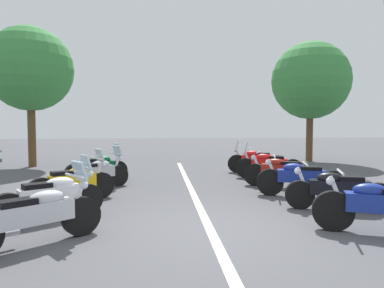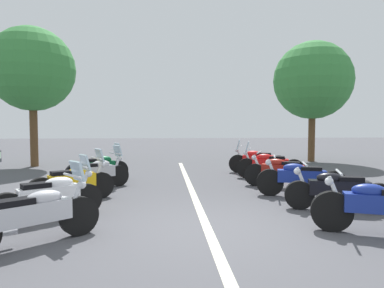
# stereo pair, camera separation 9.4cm
# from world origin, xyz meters

# --- Properties ---
(ground_plane) EXTENTS (80.00, 80.00, 0.00)m
(ground_plane) POSITION_xyz_m (0.00, 0.00, 0.00)
(ground_plane) COLOR #4C4C51
(lane_centre_stripe) EXTENTS (13.95, 0.16, 0.01)m
(lane_centre_stripe) POSITION_xyz_m (3.07, 0.00, 0.00)
(lane_centre_stripe) COLOR beige
(lane_centre_stripe) RESTS_ON ground_plane
(motorcycle_left_row_0) EXTENTS (1.41, 1.68, 1.20)m
(motorcycle_left_row_0) POSITION_xyz_m (-0.47, 2.63, 0.46)
(motorcycle_left_row_0) COLOR black
(motorcycle_left_row_0) RESTS_ON ground_plane
(motorcycle_left_row_1) EXTENTS (1.25, 1.75, 1.19)m
(motorcycle_left_row_1) POSITION_xyz_m (0.88, 2.84, 0.46)
(motorcycle_left_row_1) COLOR black
(motorcycle_left_row_1) RESTS_ON ground_plane
(motorcycle_left_row_2) EXTENTS (1.18, 1.75, 1.21)m
(motorcycle_left_row_2) POSITION_xyz_m (2.37, 2.82, 0.46)
(motorcycle_left_row_2) COLOR black
(motorcycle_left_row_2) RESTS_ON ground_plane
(motorcycle_left_row_3) EXTENTS (1.35, 1.72, 1.19)m
(motorcycle_left_row_3) POSITION_xyz_m (3.89, 2.61, 0.46)
(motorcycle_left_row_3) COLOR black
(motorcycle_left_row_3) RESTS_ON ground_plane
(motorcycle_left_row_4) EXTENTS (1.14, 1.79, 1.20)m
(motorcycle_left_row_4) POSITION_xyz_m (5.13, 2.78, 0.46)
(motorcycle_left_row_4) COLOR black
(motorcycle_left_row_4) RESTS_ON ground_plane
(motorcycle_right_row_0) EXTENTS (0.99, 2.04, 1.02)m
(motorcycle_right_row_0) POSITION_xyz_m (-0.44, -2.71, 0.47)
(motorcycle_right_row_0) COLOR black
(motorcycle_right_row_0) RESTS_ON ground_plane
(motorcycle_right_row_1) EXTENTS (0.91, 2.11, 0.98)m
(motorcycle_right_row_1) POSITION_xyz_m (1.07, -2.82, 0.45)
(motorcycle_right_row_1) COLOR black
(motorcycle_right_row_1) RESTS_ON ground_plane
(motorcycle_right_row_2) EXTENTS (0.92, 2.12, 1.01)m
(motorcycle_right_row_2) POSITION_xyz_m (2.44, -2.61, 0.47)
(motorcycle_right_row_2) COLOR black
(motorcycle_right_row_2) RESTS_ON ground_plane
(motorcycle_right_row_3) EXTENTS (1.11, 2.02, 1.00)m
(motorcycle_right_row_3) POSITION_xyz_m (3.71, -2.59, 0.46)
(motorcycle_right_row_3) COLOR black
(motorcycle_right_row_3) RESTS_ON ground_plane
(motorcycle_right_row_4) EXTENTS (0.92, 2.13, 1.22)m
(motorcycle_right_row_4) POSITION_xyz_m (5.24, -2.71, 0.48)
(motorcycle_right_row_4) COLOR black
(motorcycle_right_row_4) RESTS_ON ground_plane
(motorcycle_right_row_5) EXTENTS (0.92, 2.09, 1.23)m
(motorcycle_right_row_5) POSITION_xyz_m (6.51, -2.67, 0.48)
(motorcycle_right_row_5) COLOR black
(motorcycle_right_row_5) RESTS_ON ground_plane
(roadside_tree_0) EXTENTS (3.73, 3.73, 5.80)m
(roadside_tree_0) POSITION_xyz_m (10.29, -6.43, 3.92)
(roadside_tree_0) COLOR brown
(roadside_tree_0) RESTS_ON ground_plane
(roadside_tree_1) EXTENTS (3.53, 3.53, 5.90)m
(roadside_tree_1) POSITION_xyz_m (9.31, 6.30, 4.12)
(roadside_tree_1) COLOR brown
(roadside_tree_1) RESTS_ON ground_plane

